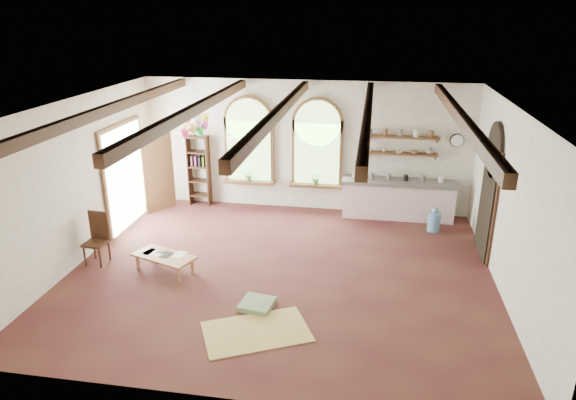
% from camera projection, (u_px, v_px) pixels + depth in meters
% --- Properties ---
extents(floor, '(8.00, 8.00, 0.00)m').
position_uv_depth(floor, '(280.00, 272.00, 9.88)').
color(floor, '#502A21').
rests_on(floor, ground).
extents(ceiling_beams, '(6.20, 6.80, 0.18)m').
position_uv_depth(ceiling_beams, '(279.00, 112.00, 8.80)').
color(ceiling_beams, '#371F11').
rests_on(ceiling_beams, ceiling).
extents(window_left, '(1.30, 0.28, 2.20)m').
position_uv_depth(window_left, '(249.00, 143.00, 12.70)').
color(window_left, brown).
rests_on(window_left, floor).
extents(window_right, '(1.30, 0.28, 2.20)m').
position_uv_depth(window_right, '(317.00, 146.00, 12.44)').
color(window_right, brown).
rests_on(window_right, floor).
extents(left_doorway, '(0.10, 1.90, 2.50)m').
position_uv_depth(left_doorway, '(125.00, 177.00, 11.75)').
color(left_doorway, brown).
rests_on(left_doorway, floor).
extents(right_doorway, '(0.10, 1.30, 2.40)m').
position_uv_depth(right_doorway, '(487.00, 203.00, 10.28)').
color(right_doorway, black).
rests_on(right_doorway, floor).
extents(kitchen_counter, '(2.68, 0.62, 0.94)m').
position_uv_depth(kitchen_counter, '(398.00, 199.00, 12.32)').
color(kitchen_counter, beige).
rests_on(kitchen_counter, floor).
extents(wall_shelf_lower, '(1.70, 0.24, 0.04)m').
position_uv_depth(wall_shelf_lower, '(401.00, 154.00, 12.12)').
color(wall_shelf_lower, brown).
rests_on(wall_shelf_lower, wall_back).
extents(wall_shelf_upper, '(1.70, 0.24, 0.04)m').
position_uv_depth(wall_shelf_upper, '(402.00, 137.00, 11.98)').
color(wall_shelf_upper, brown).
rests_on(wall_shelf_upper, wall_back).
extents(wall_clock, '(0.32, 0.04, 0.32)m').
position_uv_depth(wall_clock, '(457.00, 140.00, 11.87)').
color(wall_clock, black).
rests_on(wall_clock, wall_back).
extents(bookshelf, '(0.53, 0.32, 1.80)m').
position_uv_depth(bookshelf, '(199.00, 170.00, 13.05)').
color(bookshelf, '#371F11').
rests_on(bookshelf, floor).
extents(coffee_table, '(1.31, 0.93, 0.34)m').
position_uv_depth(coffee_table, '(164.00, 257.00, 9.81)').
color(coffee_table, tan).
rests_on(coffee_table, floor).
extents(side_chair, '(0.44, 0.44, 1.04)m').
position_uv_depth(side_chair, '(97.00, 249.00, 10.15)').
color(side_chair, '#371F11').
rests_on(side_chair, floor).
extents(floor_mat, '(1.90, 1.61, 0.02)m').
position_uv_depth(floor_mat, '(256.00, 331.00, 8.03)').
color(floor_mat, tan).
rests_on(floor_mat, floor).
extents(floor_cushion, '(0.61, 0.61, 0.09)m').
position_uv_depth(floor_cushion, '(257.00, 304.00, 8.71)').
color(floor_cushion, '#6F8A5F').
rests_on(floor_cushion, floor).
extents(water_jug_a, '(0.29, 0.29, 0.56)m').
position_uv_depth(water_jug_a, '(434.00, 221.00, 11.64)').
color(water_jug_a, '#5B92C3').
rests_on(water_jug_a, floor).
extents(water_jug_b, '(0.30, 0.30, 0.57)m').
position_uv_depth(water_jug_b, '(440.00, 210.00, 12.25)').
color(water_jug_b, '#5B92C3').
rests_on(water_jug_b, floor).
extents(balloon_cluster, '(0.71, 0.75, 1.14)m').
position_uv_depth(balloon_cluster, '(193.00, 123.00, 11.57)').
color(balloon_cluster, white).
rests_on(balloon_cluster, floor).
extents(table_book, '(0.18, 0.25, 0.02)m').
position_uv_depth(table_book, '(158.00, 249.00, 10.00)').
color(table_book, olive).
rests_on(table_book, coffee_table).
extents(tablet, '(0.21, 0.27, 0.01)m').
position_uv_depth(tablet, '(166.00, 254.00, 9.81)').
color(tablet, black).
rests_on(tablet, coffee_table).
extents(potted_plant_left, '(0.27, 0.23, 0.30)m').
position_uv_depth(potted_plant_left, '(249.00, 175.00, 12.87)').
color(potted_plant_left, '#598C4C').
rests_on(potted_plant_left, window_left).
extents(potted_plant_right, '(0.27, 0.23, 0.30)m').
position_uv_depth(potted_plant_right, '(316.00, 178.00, 12.61)').
color(potted_plant_right, '#598C4C').
rests_on(potted_plant_right, window_right).
extents(shelf_cup_a, '(0.12, 0.10, 0.10)m').
position_uv_depth(shelf_cup_a, '(369.00, 149.00, 12.21)').
color(shelf_cup_a, white).
rests_on(shelf_cup_a, wall_shelf_lower).
extents(shelf_cup_b, '(0.10, 0.10, 0.09)m').
position_uv_depth(shelf_cup_b, '(384.00, 150.00, 12.16)').
color(shelf_cup_b, beige).
rests_on(shelf_cup_b, wall_shelf_lower).
extents(shelf_bowl_a, '(0.22, 0.22, 0.05)m').
position_uv_depth(shelf_bowl_a, '(399.00, 152.00, 12.11)').
color(shelf_bowl_a, beige).
rests_on(shelf_bowl_a, wall_shelf_lower).
extents(shelf_bowl_b, '(0.20, 0.20, 0.06)m').
position_uv_depth(shelf_bowl_b, '(414.00, 152.00, 12.05)').
color(shelf_bowl_b, '#8C664C').
rests_on(shelf_bowl_b, wall_shelf_lower).
extents(shelf_vase, '(0.18, 0.18, 0.19)m').
position_uv_depth(shelf_vase, '(430.00, 150.00, 11.98)').
color(shelf_vase, slate).
rests_on(shelf_vase, wall_shelf_lower).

